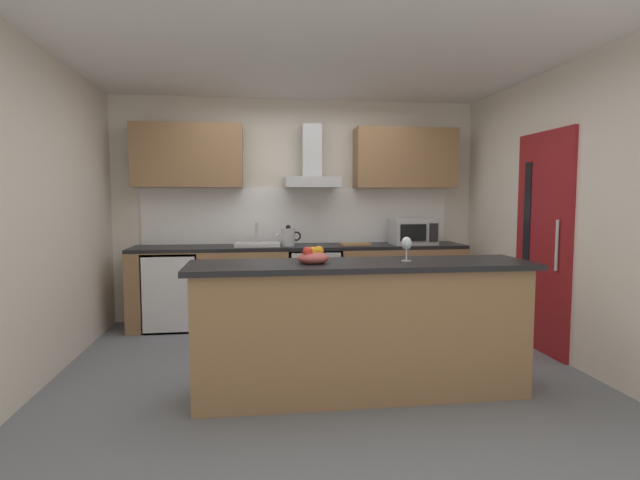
% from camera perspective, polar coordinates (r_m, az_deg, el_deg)
% --- Properties ---
extents(ground, '(5.29, 4.40, 0.02)m').
position_cam_1_polar(ground, '(4.48, -0.32, -14.00)').
color(ground, slate).
extents(ceiling, '(5.29, 4.40, 0.02)m').
position_cam_1_polar(ceiling, '(4.40, -0.34, 20.33)').
color(ceiling, white).
extents(wall_back, '(5.29, 0.12, 2.60)m').
position_cam_1_polar(wall_back, '(5.99, -2.53, 3.53)').
color(wall_back, silver).
rests_on(wall_back, ground).
extents(wall_left, '(0.12, 4.40, 2.60)m').
position_cam_1_polar(wall_left, '(4.52, -29.32, 2.50)').
color(wall_left, silver).
rests_on(wall_left, ground).
extents(wall_right, '(0.12, 4.40, 2.60)m').
position_cam_1_polar(wall_right, '(5.03, 25.50, 2.82)').
color(wall_right, silver).
rests_on(wall_right, ground).
extents(backsplash_tile, '(3.65, 0.02, 0.66)m').
position_cam_1_polar(backsplash_tile, '(5.92, -2.46, 2.84)').
color(backsplash_tile, white).
extents(counter_back, '(3.78, 0.60, 0.90)m').
position_cam_1_polar(counter_back, '(5.69, -2.14, -5.13)').
color(counter_back, olive).
rests_on(counter_back, ground).
extents(counter_island, '(2.48, 0.64, 0.98)m').
position_cam_1_polar(counter_island, '(3.65, 4.80, -10.11)').
color(counter_island, olive).
rests_on(counter_island, ground).
extents(upper_cabinets, '(3.73, 0.32, 0.70)m').
position_cam_1_polar(upper_cabinets, '(5.78, -2.34, 9.54)').
color(upper_cabinets, olive).
extents(side_door, '(0.08, 0.85, 2.05)m').
position_cam_1_polar(side_door, '(5.05, 24.34, -0.23)').
color(side_door, maroon).
rests_on(side_door, ground).
extents(oven, '(0.60, 0.62, 0.80)m').
position_cam_1_polar(oven, '(5.68, -0.80, -5.05)').
color(oven, slate).
rests_on(oven, ground).
extents(refrigerator, '(0.58, 0.60, 0.85)m').
position_cam_1_polar(refrigerator, '(5.71, -16.64, -5.56)').
color(refrigerator, white).
rests_on(refrigerator, ground).
extents(microwave, '(0.50, 0.38, 0.30)m').
position_cam_1_polar(microwave, '(5.84, 10.71, 0.97)').
color(microwave, '#B7BABC').
rests_on(microwave, counter_back).
extents(sink, '(0.50, 0.40, 0.26)m').
position_cam_1_polar(sink, '(5.59, -7.30, -0.41)').
color(sink, silver).
rests_on(sink, counter_back).
extents(kettle, '(0.29, 0.15, 0.24)m').
position_cam_1_polar(kettle, '(5.55, -3.68, 0.38)').
color(kettle, '#B7BABC').
rests_on(kettle, counter_back).
extents(range_hood, '(0.62, 0.45, 0.72)m').
position_cam_1_polar(range_hood, '(5.74, -0.98, 8.35)').
color(range_hood, '#B7BABC').
extents(wine_glass, '(0.08, 0.08, 0.18)m').
position_cam_1_polar(wine_glass, '(3.65, 9.98, -0.49)').
color(wine_glass, silver).
rests_on(wine_glass, counter_island).
extents(fruit_bowl, '(0.22, 0.22, 0.13)m').
position_cam_1_polar(fruit_bowl, '(3.49, -0.81, -1.96)').
color(fruit_bowl, '#B24C47').
rests_on(fruit_bowl, counter_island).
extents(chopping_board, '(0.36, 0.26, 0.02)m').
position_cam_1_polar(chopping_board, '(5.68, 4.06, -0.48)').
color(chopping_board, '#9E7247').
rests_on(chopping_board, counter_back).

